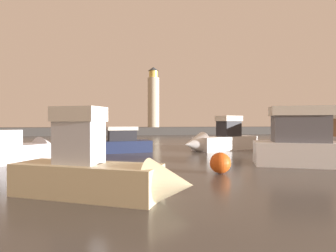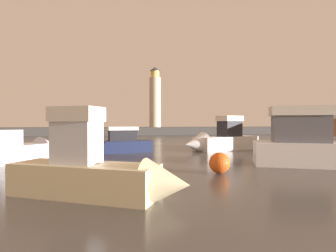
{
  "view_description": "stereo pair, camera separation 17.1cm",
  "coord_description": "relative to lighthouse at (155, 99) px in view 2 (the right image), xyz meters",
  "views": [
    {
      "loc": [
        -4.68,
        -1.38,
        2.61
      ],
      "look_at": [
        -1.07,
        17.43,
        2.36
      ],
      "focal_mm": 28.78,
      "sensor_mm": 36.0,
      "label": 1
    },
    {
      "loc": [
        -4.52,
        -1.41,
        2.61
      ],
      "look_at": [
        -1.07,
        17.43,
        2.36
      ],
      "focal_mm": 28.78,
      "sensor_mm": 36.0,
      "label": 2
    }
  ],
  "objects": [
    {
      "name": "lighthouse",
      "position": [
        0.0,
        0.0,
        0.0
      ],
      "size": [
        2.52,
        2.52,
        13.21
      ],
      "color": "beige",
      "rests_on": "breakwater"
    },
    {
      "name": "motorboat_2",
      "position": [
        -8.48,
        -49.05,
        -6.97
      ],
      "size": [
        6.54,
        4.43,
        3.35
      ],
      "color": "beige",
      "rests_on": "ground_plane"
    },
    {
      "name": "motorboat_4",
      "position": [
        -14.24,
        -38.71,
        -7.17
      ],
      "size": [
        5.41,
        6.47,
        2.47
      ],
      "color": "silver",
      "rests_on": "ground_plane"
    },
    {
      "name": "ground_plane",
      "position": [
        -3.33,
        -28.63,
        -7.86
      ],
      "size": [
        220.0,
        220.0,
        0.0
      ],
      "primitive_type": "plane",
      "color": "#4C4742"
    },
    {
      "name": "motorboat_5",
      "position": [
        -8.82,
        -34.9,
        -7.13
      ],
      "size": [
        7.37,
        3.08,
        2.66
      ],
      "color": "#1E284C",
      "rests_on": "ground_plane"
    },
    {
      "name": "mooring_buoy",
      "position": [
        -2.78,
        -45.65,
        -7.32
      ],
      "size": [
        1.07,
        1.07,
        1.07
      ],
      "primitive_type": "sphere",
      "color": "#EA5919",
      "rests_on": "ground_plane"
    },
    {
      "name": "breakwater",
      "position": [
        -3.33,
        0.0,
        -7.06
      ],
      "size": [
        90.85,
        6.79,
        1.6
      ],
      "primitive_type": "cube",
      "color": "#423F3D",
      "rests_on": "ground_plane"
    },
    {
      "name": "motorboat_3",
      "position": [
        1.42,
        -34.68,
        -6.9
      ],
      "size": [
        8.28,
        4.95,
        3.62
      ],
      "color": "white",
      "rests_on": "ground_plane"
    }
  ]
}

